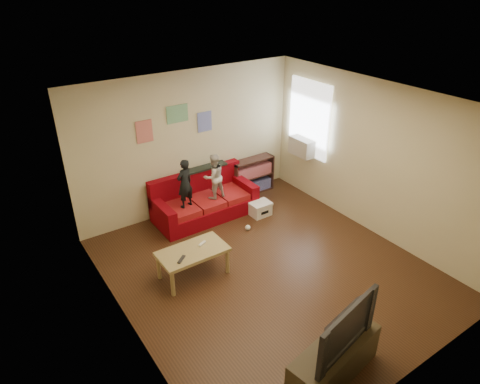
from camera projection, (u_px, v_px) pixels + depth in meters
room_shell at (271, 195)px, 6.18m from camera, size 4.52×5.02×2.72m
sofa at (204, 201)px, 8.19m from camera, size 1.94×0.89×0.85m
child_a at (185, 184)px, 7.57m from camera, size 0.38×0.29×0.92m
child_b at (214, 177)px, 7.88m from camera, size 0.43×0.34×0.87m
coffee_table at (193, 254)px, 6.50m from camera, size 1.05×0.58×0.47m
remote at (181, 259)px, 6.25m from camera, size 0.18×0.16×0.02m
game_controller at (202, 244)px, 6.60m from camera, size 0.15×0.09×0.03m
bookshelf at (252, 178)px, 9.00m from camera, size 0.95×0.29×0.76m
window at (309, 119)px, 8.35m from camera, size 0.04×1.08×1.48m
ac_unit at (302, 147)px, 8.56m from camera, size 0.28×0.55×0.35m
artwork_left at (144, 132)px, 7.38m from camera, size 0.30×0.01×0.40m
artwork_center at (177, 114)px, 7.61m from camera, size 0.42×0.01×0.32m
artwork_right at (205, 122)px, 8.00m from camera, size 0.30×0.01×0.38m
file_box at (260, 209)px, 8.24m from camera, size 0.39×0.30×0.27m
tv_stand at (334, 360)px, 4.95m from camera, size 1.33×0.65×0.48m
television at (339, 325)px, 4.69m from camera, size 1.09×0.36×0.63m
tissue at (248, 228)px, 7.81m from camera, size 0.12×0.12×0.10m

